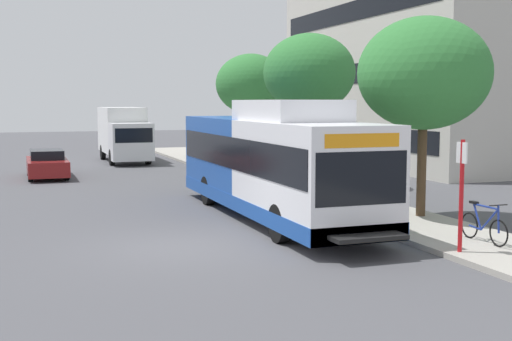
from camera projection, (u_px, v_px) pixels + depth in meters
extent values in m
plane|color=#4C4C51|center=(128.00, 202.00, 24.11)|extent=(120.00, 120.00, 0.00)
cube|color=#A8A399|center=(328.00, 198.00, 24.58)|extent=(3.00, 56.00, 0.14)
cube|color=white|center=(310.00, 173.00, 18.03)|extent=(2.54, 5.80, 2.73)
cube|color=#19479E|center=(241.00, 157.00, 23.46)|extent=(2.54, 5.80, 2.73)
cube|color=#19479E|center=(271.00, 200.00, 20.87)|extent=(2.57, 11.60, 0.44)
cube|color=black|center=(271.00, 152.00, 20.71)|extent=(2.58, 11.25, 0.96)
cube|color=black|center=(361.00, 178.00, 15.34)|extent=(2.34, 0.10, 1.24)
cube|color=orange|center=(362.00, 140.00, 15.24)|extent=(1.90, 0.08, 0.32)
cube|color=white|center=(289.00, 110.00, 19.22)|extent=(2.16, 4.06, 0.60)
cube|color=black|center=(369.00, 237.00, 15.11)|extent=(1.78, 0.60, 0.10)
cylinder|color=black|center=(280.00, 223.00, 17.12)|extent=(0.30, 1.00, 1.00)
cylinder|color=black|center=(359.00, 218.00, 17.88)|extent=(0.30, 1.00, 1.00)
cylinder|color=black|center=(208.00, 190.00, 23.48)|extent=(0.30, 1.00, 1.00)
cylinder|color=black|center=(268.00, 188.00, 24.24)|extent=(0.30, 1.00, 1.00)
cylinder|color=red|center=(461.00, 196.00, 15.37)|extent=(0.10, 0.10, 2.60)
cube|color=white|center=(462.00, 153.00, 15.26)|extent=(0.04, 0.36, 0.48)
torus|color=black|center=(499.00, 233.00, 16.00)|extent=(0.04, 0.66, 0.66)
torus|color=black|center=(469.00, 225.00, 17.03)|extent=(0.04, 0.66, 0.66)
cylinder|color=navy|center=(489.00, 220.00, 16.30)|extent=(0.05, 0.64, 0.64)
cylinder|color=navy|center=(477.00, 217.00, 16.72)|extent=(0.05, 0.34, 0.62)
cylinder|color=navy|center=(486.00, 207.00, 16.41)|extent=(0.05, 0.90, 0.05)
cylinder|color=navy|center=(475.00, 227.00, 16.82)|extent=(0.05, 0.45, 0.08)
cylinder|color=navy|center=(499.00, 219.00, 15.99)|extent=(0.05, 0.10, 0.67)
cylinder|color=black|center=(498.00, 205.00, 15.97)|extent=(0.52, 0.03, 0.03)
cube|color=black|center=(474.00, 202.00, 16.82)|extent=(0.12, 0.24, 0.06)
cylinder|color=#4C3823|center=(422.00, 170.00, 20.27)|extent=(0.28, 0.28, 2.82)
ellipsoid|color=#337A38|center=(424.00, 73.00, 19.98)|extent=(3.96, 3.96, 3.37)
cylinder|color=#4C3823|center=(309.00, 146.00, 28.08)|extent=(0.28, 0.28, 3.23)
ellipsoid|color=#337A38|center=(309.00, 73.00, 27.77)|extent=(3.82, 3.82, 3.24)
cylinder|color=#4C3823|center=(251.00, 139.00, 35.34)|extent=(0.28, 0.28, 3.00)
ellipsoid|color=#337A38|center=(251.00, 84.00, 35.05)|extent=(3.70, 3.70, 3.14)
cube|color=maroon|center=(47.00, 166.00, 31.76)|extent=(1.80, 4.50, 0.70)
cube|color=black|center=(47.00, 156.00, 31.80)|extent=(1.48, 2.34, 0.56)
cylinder|color=black|center=(30.00, 175.00, 30.25)|extent=(0.20, 0.64, 0.64)
cylinder|color=black|center=(67.00, 173.00, 30.79)|extent=(0.20, 0.64, 0.64)
cylinder|color=black|center=(29.00, 169.00, 32.78)|extent=(0.20, 0.64, 0.64)
cylinder|color=black|center=(63.00, 168.00, 33.31)|extent=(0.20, 0.64, 0.64)
cube|color=silver|center=(131.00, 142.00, 37.81)|extent=(2.30, 2.00, 2.10)
cube|color=white|center=(122.00, 130.00, 41.03)|extent=(2.30, 5.00, 2.70)
cube|color=black|center=(134.00, 135.00, 36.86)|extent=(2.07, 0.08, 0.80)
cylinder|color=black|center=(112.00, 157.00, 37.97)|extent=(0.26, 0.92, 0.92)
cylinder|color=black|center=(148.00, 156.00, 38.66)|extent=(0.26, 0.92, 0.92)
cylinder|color=black|center=(103.00, 152.00, 41.84)|extent=(0.26, 0.92, 0.92)
cylinder|color=black|center=(136.00, 151.00, 42.54)|extent=(0.26, 0.92, 0.92)
cube|color=black|center=(433.00, 133.00, 39.85)|extent=(11.24, 17.25, 1.10)
cube|color=black|center=(435.00, 75.00, 39.50)|extent=(11.24, 17.25, 1.10)
cube|color=black|center=(436.00, 16.00, 39.15)|extent=(11.24, 17.25, 1.10)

